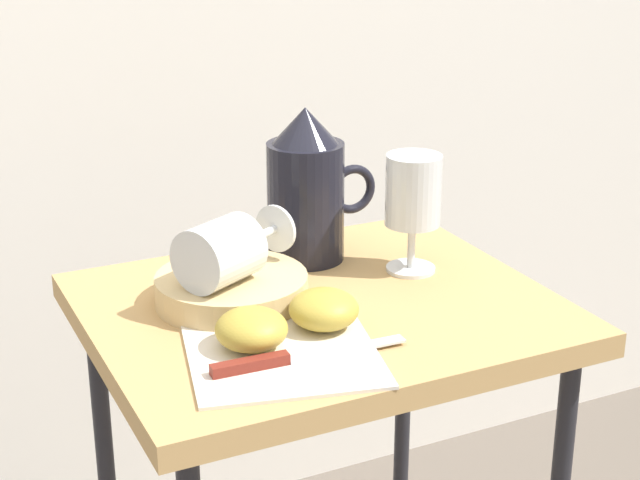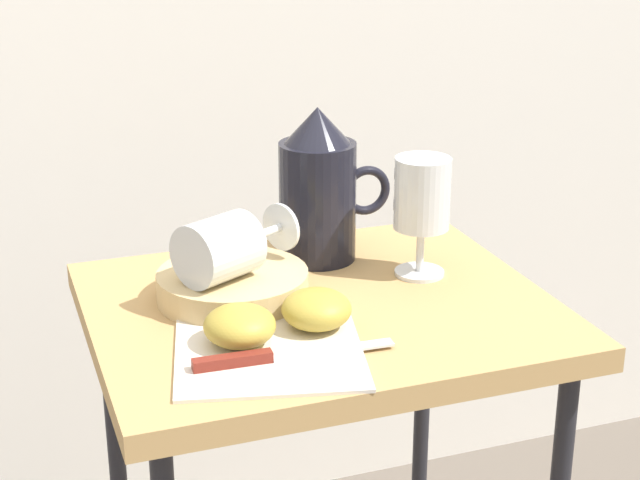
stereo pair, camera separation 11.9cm
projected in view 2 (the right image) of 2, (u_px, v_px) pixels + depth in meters
table at (320, 359)px, 1.25m from camera, size 0.55×0.46×0.71m
linen_napkin at (269, 349)px, 1.10m from camera, size 0.25×0.25×0.00m
basket_tray at (233, 285)px, 1.23m from camera, size 0.18×0.18×0.03m
pitcher at (318, 198)px, 1.33m from camera, size 0.15×0.10×0.21m
wine_glass_upright at (422, 200)px, 1.27m from camera, size 0.07×0.07×0.16m
wine_glass_tipped_near at (221, 248)px, 1.19m from camera, size 0.16×0.13×0.08m
apple_half_left at (240, 326)px, 1.10m from camera, size 0.08×0.08×0.04m
apple_half_right at (317, 309)px, 1.14m from camera, size 0.08×0.08×0.04m
knife at (265, 357)px, 1.07m from camera, size 0.22×0.02×0.01m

